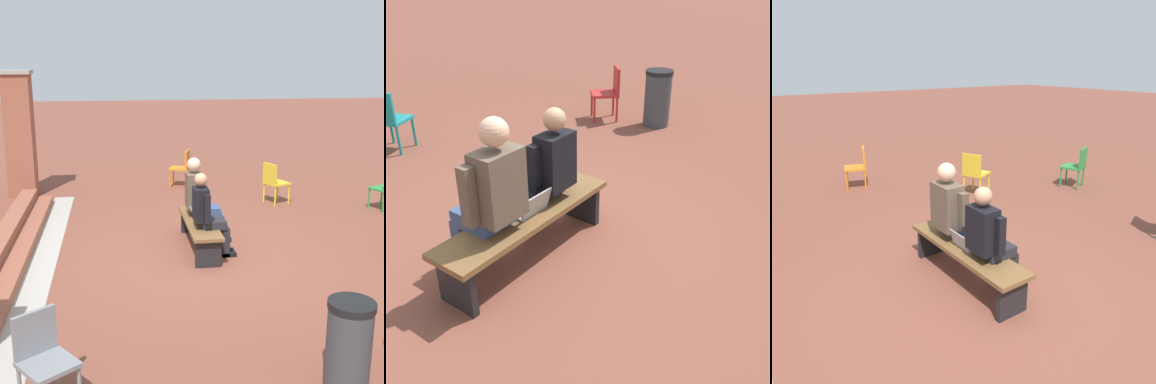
# 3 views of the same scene
# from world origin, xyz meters

# --- Properties ---
(ground_plane) EXTENTS (60.00, 60.00, 0.00)m
(ground_plane) POSITION_xyz_m (0.00, 0.00, 0.00)
(ground_plane) COLOR brown
(bench) EXTENTS (1.80, 0.44, 0.45)m
(bench) POSITION_xyz_m (0.39, 0.01, 0.35)
(bench) COLOR brown
(bench) RESTS_ON ground
(person_student) EXTENTS (0.50, 0.64, 1.28)m
(person_student) POSITION_xyz_m (0.04, -0.06, 0.69)
(person_student) COLOR #232328
(person_student) RESTS_ON ground
(person_adult) EXTENTS (0.57, 0.72, 1.39)m
(person_adult) POSITION_xyz_m (0.72, -0.06, 0.73)
(person_adult) COLOR #384C75
(person_adult) RESTS_ON ground
(laptop) EXTENTS (0.32, 0.29, 0.21)m
(laptop) POSITION_xyz_m (0.37, 0.02, 0.50)
(laptop) COLOR #9EA0A5
(laptop) RESTS_ON bench
(plastic_chair_near_bench_left) EXTENTS (0.59, 0.59, 0.84)m
(plastic_chair_near_bench_left) POSITION_xyz_m (-3.27, -1.49, 0.48)
(plastic_chair_near_bench_left) COLOR red
(plastic_chair_near_bench_left) RESTS_ON ground
(plastic_chair_near_bench_right) EXTENTS (0.54, 0.54, 0.84)m
(plastic_chair_near_bench_right) POSITION_xyz_m (-0.37, -3.14, 0.48)
(plastic_chair_near_bench_right) COLOR teal
(plastic_chair_near_bench_right) RESTS_ON ground
(litter_bin) EXTENTS (0.42, 0.42, 0.86)m
(litter_bin) POSITION_xyz_m (-3.44, -0.72, 0.43)
(litter_bin) COLOR #383D42
(litter_bin) RESTS_ON ground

